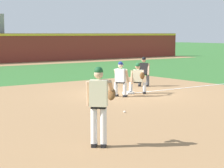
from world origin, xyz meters
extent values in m
plane|color=#336B2D|center=(0.00, 0.00, 0.00)|extent=(160.00, 160.00, 0.00)
cube|color=#9E754C|center=(-3.03, -3.30, 0.00)|extent=(18.00, 18.00, 0.01)
cube|color=white|center=(6.17, 0.00, 0.01)|extent=(12.34, 0.10, 0.00)
cube|color=white|center=(0.00, 0.00, 0.04)|extent=(0.38, 0.38, 0.09)
sphere|color=white|center=(-2.92, -3.50, 0.04)|extent=(0.07, 0.07, 0.07)
cube|color=black|center=(-6.12, -6.50, 0.04)|extent=(0.26, 0.27, 0.09)
cylinder|color=white|center=(-6.15, -6.53, 0.50)|extent=(0.15, 0.15, 0.84)
cube|color=black|center=(-5.96, -6.65, 0.04)|extent=(0.26, 0.27, 0.09)
cylinder|color=white|center=(-5.99, -6.68, 0.50)|extent=(0.15, 0.15, 0.84)
cube|color=black|center=(-6.07, -6.61, 0.94)|extent=(0.39, 0.38, 0.06)
cube|color=beige|center=(-6.07, -6.61, 1.26)|extent=(0.46, 0.45, 0.60)
sphere|color=tan|center=(-6.06, -6.59, 1.69)|extent=(0.21, 0.21, 0.21)
sphere|color=#194C28|center=(-6.06, -6.59, 1.76)|extent=(0.20, 0.20, 0.20)
cube|color=#194C28|center=(-5.99, -6.53, 1.74)|extent=(0.20, 0.20, 0.02)
cylinder|color=tan|center=(-6.20, -6.38, 1.23)|extent=(0.19, 0.20, 0.59)
cylinder|color=tan|center=(-5.68, -6.56, 1.35)|extent=(0.42, 0.45, 0.41)
ellipsoid|color=brown|center=(-5.63, -6.50, 1.19)|extent=(0.35, 0.35, 0.34)
cube|color=black|center=(0.56, -0.41, 0.04)|extent=(0.26, 0.26, 0.09)
cylinder|color=white|center=(0.58, -0.38, 0.28)|extent=(0.15, 0.15, 0.40)
cube|color=black|center=(0.13, 0.01, 0.04)|extent=(0.26, 0.26, 0.09)
cylinder|color=white|center=(0.16, 0.04, 0.28)|extent=(0.15, 0.15, 0.40)
cube|color=black|center=(0.37, -0.17, 0.50)|extent=(0.38, 0.38, 0.06)
cube|color=beige|center=(0.37, -0.17, 0.78)|extent=(0.45, 0.45, 0.52)
sphere|color=tan|center=(0.36, -0.18, 1.17)|extent=(0.21, 0.21, 0.21)
sphere|color=#194C28|center=(0.36, -0.18, 1.24)|extent=(0.20, 0.20, 0.20)
cube|color=#194C28|center=(0.29, -0.25, 1.22)|extent=(0.20, 0.20, 0.02)
cylinder|color=tan|center=(0.26, -0.64, 0.92)|extent=(0.48, 0.48, 0.24)
cylinder|color=tan|center=(0.13, -0.06, 0.72)|extent=(0.23, 0.23, 0.58)
ellipsoid|color=brown|center=(0.10, -0.79, 0.85)|extent=(0.30, 0.30, 0.35)
cube|color=black|center=(-0.88, -0.30, 0.04)|extent=(0.28, 0.23, 0.09)
cylinder|color=white|center=(-0.92, -0.32, 0.33)|extent=(0.15, 0.15, 0.50)
cube|color=black|center=(-0.68, -0.64, 0.04)|extent=(0.28, 0.23, 0.09)
cylinder|color=white|center=(-0.71, -0.66, 0.33)|extent=(0.15, 0.15, 0.50)
cube|color=black|center=(-0.81, -0.49, 0.60)|extent=(0.35, 0.39, 0.06)
cube|color=white|center=(-0.81, -0.49, 0.89)|extent=(0.41, 0.47, 0.54)
sphere|color=#DBB28E|center=(-0.80, -0.48, 1.29)|extent=(0.21, 0.21, 0.21)
sphere|color=navy|center=(-0.80, -0.48, 1.36)|extent=(0.20, 0.20, 0.20)
cube|color=navy|center=(-0.72, -0.43, 1.34)|extent=(0.18, 0.20, 0.02)
cylinder|color=#DBB28E|center=(-0.82, -0.20, 0.86)|extent=(0.33, 0.25, 0.56)
cylinder|color=#DBB28E|center=(-0.56, -0.63, 0.86)|extent=(0.33, 0.25, 0.56)
cube|color=black|center=(2.40, 1.52, 0.04)|extent=(0.26, 0.26, 0.09)
cylinder|color=#515154|center=(2.43, 1.55, 0.33)|extent=(0.15, 0.15, 0.50)
cube|color=black|center=(2.12, 1.80, 0.04)|extent=(0.26, 0.26, 0.09)
cylinder|color=#515154|center=(2.15, 1.83, 0.33)|extent=(0.15, 0.15, 0.50)
cube|color=black|center=(2.29, 1.69, 0.60)|extent=(0.38, 0.38, 0.06)
cube|color=#232326|center=(2.29, 1.69, 0.89)|extent=(0.45, 0.45, 0.54)
sphere|color=tan|center=(2.27, 1.68, 1.29)|extent=(0.21, 0.21, 0.21)
sphere|color=black|center=(2.27, 1.68, 1.36)|extent=(0.20, 0.20, 0.20)
cube|color=black|center=(2.21, 1.61, 1.34)|extent=(0.20, 0.20, 0.02)
cylinder|color=tan|center=(2.36, 1.41, 0.86)|extent=(0.30, 0.29, 0.56)
cylinder|color=tan|center=(2.01, 1.77, 0.86)|extent=(0.30, 0.29, 0.56)
camera|label=1|loc=(-11.59, -14.71, 2.61)|focal=70.00mm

